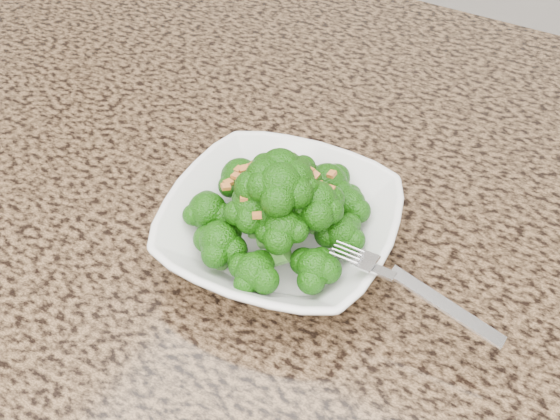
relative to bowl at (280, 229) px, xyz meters
The scene contains 5 objects.
granite_counter 0.09m from the bowl, 167.20° to the right, with size 1.64×1.04×0.03m, color brown.
bowl is the anchor object (origin of this frame).
broccoli_pile 0.06m from the bowl, ahead, with size 0.18×0.18×0.07m, color #18570A, non-canonical shape.
garlic_topping 0.10m from the bowl, ahead, with size 0.11×0.11×0.01m, color #C57330, non-canonical shape.
fork 0.12m from the bowl, 14.17° to the right, with size 0.17×0.03×0.01m, color silver, non-canonical shape.
Camera 1 is at (0.29, -0.07, 1.39)m, focal length 45.00 mm.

